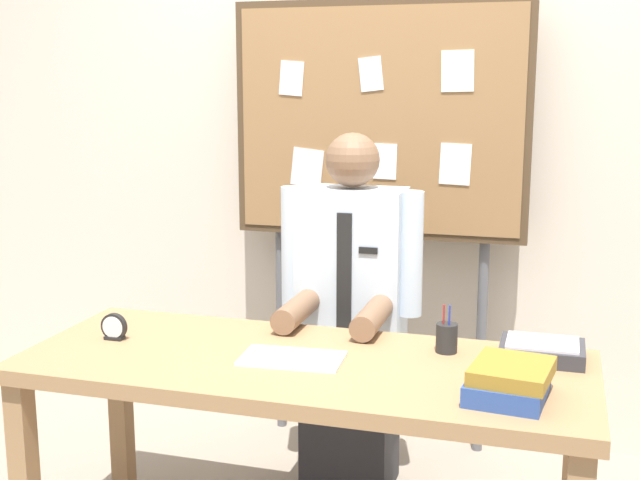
% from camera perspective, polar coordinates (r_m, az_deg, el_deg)
% --- Properties ---
extents(back_wall, '(6.40, 0.08, 2.70)m').
position_cam_1_polar(back_wall, '(3.69, 4.79, 7.08)').
color(back_wall, beige).
rests_on(back_wall, ground_plane).
extents(desk, '(1.80, 0.72, 0.74)m').
position_cam_1_polar(desk, '(2.64, -1.15, -10.12)').
color(desk, '#9E754C').
rests_on(desk, ground_plane).
extents(person, '(0.55, 0.56, 1.41)m').
position_cam_1_polar(person, '(3.18, 2.14, -6.24)').
color(person, '#2D2D33').
rests_on(person, ground_plane).
extents(bulletin_board, '(1.26, 0.09, 1.93)m').
position_cam_1_polar(bulletin_board, '(3.48, 4.11, 7.78)').
color(bulletin_board, '#4C3823').
rests_on(bulletin_board, ground_plane).
extents(book_stack, '(0.25, 0.27, 0.10)m').
position_cam_1_polar(book_stack, '(2.35, 13.05, -9.55)').
color(book_stack, '#2D4C99').
rests_on(book_stack, desk).
extents(open_notebook, '(0.33, 0.21, 0.01)m').
position_cam_1_polar(open_notebook, '(2.60, -1.96, -8.25)').
color(open_notebook, white).
rests_on(open_notebook, desk).
extents(desk_clock, '(0.09, 0.04, 0.09)m').
position_cam_1_polar(desk_clock, '(2.87, -14.16, -5.96)').
color(desk_clock, black).
rests_on(desk_clock, desk).
extents(pen_holder, '(0.07, 0.07, 0.16)m').
position_cam_1_polar(pen_holder, '(2.69, 8.82, -6.74)').
color(pen_holder, '#262626').
rests_on(pen_holder, desk).
extents(paper_tray, '(0.26, 0.20, 0.06)m').
position_cam_1_polar(paper_tray, '(2.70, 15.21, -7.43)').
color(paper_tray, '#333338').
rests_on(paper_tray, desk).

